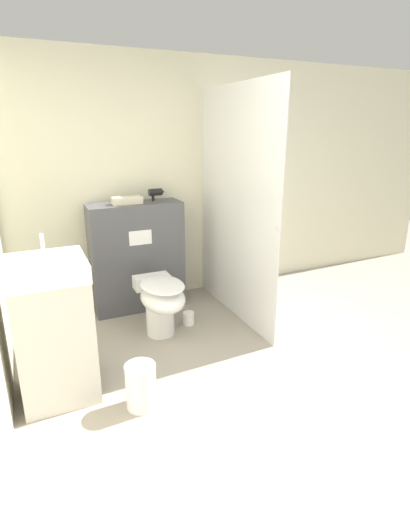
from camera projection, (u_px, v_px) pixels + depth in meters
The scene contains 10 objects.
ground_plane at pixel (264, 438), 2.41m from camera, with size 12.00×12.00×0.00m, color #9E9384.
wall_back at pixel (143, 183), 4.09m from camera, with size 8.00×0.06×2.50m.
partition_panel at pixel (137, 257), 4.03m from camera, with size 0.91×0.33×1.10m.
shower_glass at pixel (235, 207), 3.74m from camera, with size 0.04×1.48×2.17m.
toilet at pixel (161, 301), 3.51m from camera, with size 0.37×0.66×0.52m.
sink_vanity at pixel (54, 329), 2.69m from camera, with size 0.49×0.52×1.13m.
hair_drier at pixel (156, 192), 3.97m from camera, with size 0.16×0.07×0.12m.
folded_towel at pixel (127, 200), 3.81m from camera, with size 0.28×0.13×0.07m.
spare_toilet_roll at pixel (189, 318), 3.80m from camera, with size 0.11×0.11×0.12m.
waste_bin at pixel (141, 386), 2.64m from camera, with size 0.21×0.21×0.31m.
Camera 1 is at (-1.13, -1.63, 1.78)m, focal length 28.00 mm.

